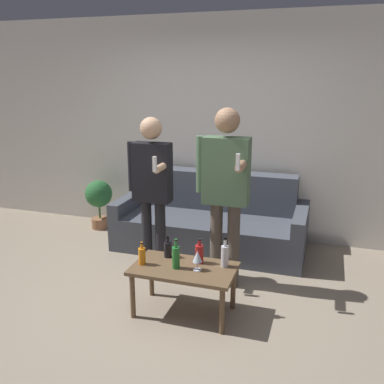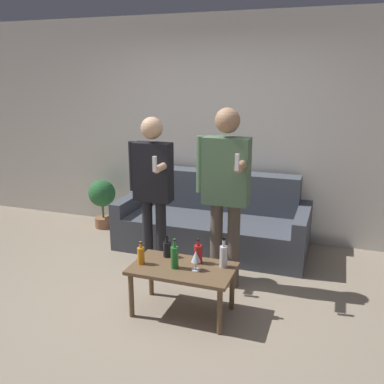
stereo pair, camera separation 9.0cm
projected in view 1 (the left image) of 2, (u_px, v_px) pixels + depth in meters
name	position (u px, v px, depth m)	size (l,w,h in m)	color
ground_plane	(155.00, 307.00, 3.80)	(16.00, 16.00, 0.00)	gray
wall_back	(215.00, 129.00, 5.30)	(8.00, 0.06, 2.70)	silver
couch	(212.00, 222.00, 5.09)	(2.20, 0.94, 0.86)	#474C56
coffee_table	(184.00, 273.00, 3.62)	(0.87, 0.50, 0.43)	brown
bottle_orange	(142.00, 255.00, 3.64)	(0.06, 0.06, 0.20)	orange
bottle_green	(225.00, 255.00, 3.59)	(0.07, 0.07, 0.25)	silver
bottle_dark	(199.00, 253.00, 3.67)	(0.07, 0.07, 0.22)	#B21E1E
bottle_yellow	(176.00, 257.00, 3.56)	(0.07, 0.07, 0.26)	#23752D
bottle_red	(168.00, 249.00, 3.79)	(0.07, 0.07, 0.19)	black
wine_glass_near	(197.00, 257.00, 3.52)	(0.08, 0.08, 0.17)	silver
person_standing_left	(152.00, 183.00, 4.22)	(0.45, 0.41, 1.61)	#232328
person_standing_right	(225.00, 184.00, 3.95)	(0.50, 0.44, 1.72)	brown
potted_plant	(99.00, 198.00, 5.66)	(0.36, 0.36, 0.65)	#936042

